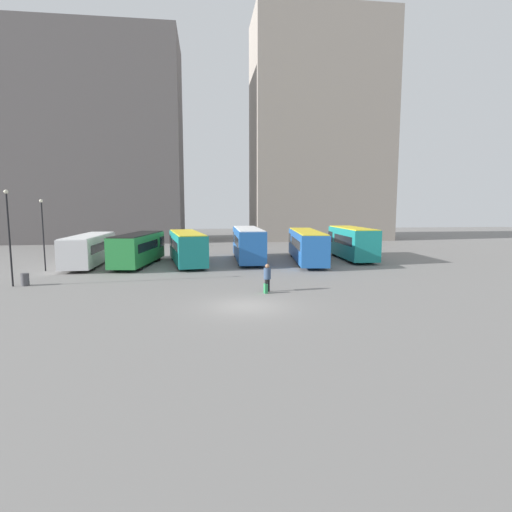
% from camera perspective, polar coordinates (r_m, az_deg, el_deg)
% --- Properties ---
extents(ground_plane, '(160.00, 160.00, 0.00)m').
position_cam_1_polar(ground_plane, '(21.92, -1.38, -7.18)').
color(ground_plane, slate).
extents(building_block_left, '(26.57, 12.84, 31.37)m').
position_cam_1_polar(building_block_left, '(69.60, -22.03, 15.00)').
color(building_block_left, '#5B5656').
rests_on(building_block_left, ground_plane).
extents(building_block_right, '(22.42, 11.69, 35.93)m').
position_cam_1_polar(building_block_right, '(70.55, 9.07, 17.17)').
color(building_block_right, gray).
rests_on(building_block_right, ground_plane).
extents(bus_0, '(2.61, 10.58, 2.82)m').
position_cam_1_polar(bus_0, '(40.21, -22.64, 0.98)').
color(bus_0, silver).
rests_on(bus_0, ground_plane).
extents(bus_1, '(3.82, 9.95, 2.94)m').
position_cam_1_polar(bus_1, '(38.61, -16.43, 1.10)').
color(bus_1, '#237A38').
rests_on(bus_1, ground_plane).
extents(bus_2, '(4.09, 10.57, 3.03)m').
position_cam_1_polar(bus_2, '(38.46, -9.84, 1.33)').
color(bus_2, '#19847F').
rests_on(bus_2, ground_plane).
extents(bus_3, '(2.67, 10.74, 3.30)m').
position_cam_1_polar(bus_3, '(39.97, -1.16, 1.85)').
color(bus_3, '#1E56A3').
rests_on(bus_3, ground_plane).
extents(bus_4, '(3.95, 12.63, 3.08)m').
position_cam_1_polar(bus_4, '(39.77, 7.21, 1.61)').
color(bus_4, '#1E56A3').
rests_on(bus_4, ground_plane).
extents(bus_5, '(2.97, 9.42, 3.30)m').
position_cam_1_polar(bus_5, '(42.41, 13.54, 1.94)').
color(bus_5, '#19847F').
rests_on(bus_5, ground_plane).
extents(traveler, '(0.53, 0.53, 1.79)m').
position_cam_1_polar(traveler, '(25.42, 1.62, -2.76)').
color(traveler, black).
rests_on(traveler, ground_plane).
extents(suitcase, '(0.24, 0.36, 0.89)m').
position_cam_1_polar(suitcase, '(25.06, 1.40, -4.64)').
color(suitcase, '#28844C').
rests_on(suitcase, ground_plane).
extents(lamp_post_0, '(0.28, 0.28, 6.53)m').
position_cam_1_polar(lamp_post_0, '(31.52, -31.82, 3.06)').
color(lamp_post_0, black).
rests_on(lamp_post_0, ground_plane).
extents(lamp_post_1, '(0.28, 0.28, 6.03)m').
position_cam_1_polar(lamp_post_1, '(37.88, -28.15, 3.37)').
color(lamp_post_1, black).
rests_on(lamp_post_1, ground_plane).
extents(trash_bin, '(0.52, 0.52, 0.85)m').
position_cam_1_polar(trash_bin, '(31.70, -30.11, -2.93)').
color(trash_bin, '#47474C').
rests_on(trash_bin, ground_plane).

